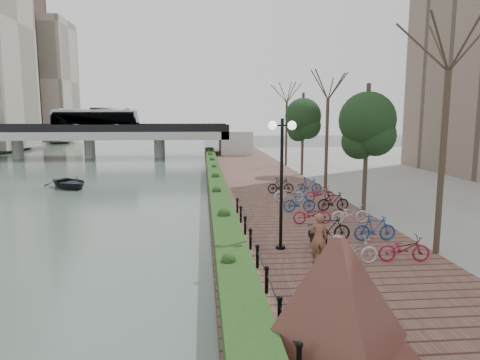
{
  "coord_description": "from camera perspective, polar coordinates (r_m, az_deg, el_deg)",
  "views": [
    {
      "loc": [
        -0.31,
        -12.14,
        5.34
      ],
      "look_at": [
        1.65,
        10.3,
        2.0
      ],
      "focal_mm": 32.0,
      "sensor_mm": 36.0,
      "label": 1
    }
  ],
  "objects": [
    {
      "name": "ground",
      "position": [
        13.27,
        -3.34,
        -15.31
      ],
      "size": [
        220.0,
        220.0,
        0.0
      ],
      "primitive_type": "plane",
      "color": "#59595B",
      "rests_on": "ground"
    },
    {
      "name": "pedestrian",
      "position": [
        14.54,
        10.4,
        -7.64
      ],
      "size": [
        0.65,
        0.46,
        1.7
      ],
      "primitive_type": "imported",
      "rotation": [
        0.0,
        0.0,
        3.05
      ],
      "color": "brown",
      "rests_on": "promenade"
    },
    {
      "name": "chain_fence",
      "position": [
        14.94,
        1.84,
        -9.06
      ],
      "size": [
        0.1,
        14.1,
        0.7
      ],
      "color": "black",
      "rests_on": "promenade"
    },
    {
      "name": "river_water",
      "position": [
        40.3,
        -26.32,
        -0.05
      ],
      "size": [
        30.0,
        130.0,
        0.02
      ],
      "primitive_type": "cube",
      "color": "#43534C",
      "rests_on": "ground"
    },
    {
      "name": "promenade",
      "position": [
        30.39,
        3.23,
        -1.23
      ],
      "size": [
        8.0,
        75.0,
        0.5
      ],
      "primitive_type": "cube",
      "color": "brown",
      "rests_on": "ground"
    },
    {
      "name": "boat",
      "position": [
        34.63,
        -21.79,
        -0.32
      ],
      "size": [
        4.74,
        4.93,
        0.83
      ],
      "primitive_type": "imported",
      "rotation": [
        0.0,
        0.0,
        0.67
      ],
      "color": "black",
      "rests_on": "river_water"
    },
    {
      "name": "granite_monument",
      "position": [
        9.26,
        12.66,
        -14.59
      ],
      "size": [
        3.65,
        3.65,
        2.47
      ],
      "color": "#42261C",
      "rests_on": "promenade"
    },
    {
      "name": "motorcycle",
      "position": [
        15.95,
        10.37,
        -7.76
      ],
      "size": [
        0.52,
        1.39,
        0.86
      ],
      "primitive_type": null,
      "rotation": [
        0.0,
        0.0,
        0.06
      ],
      "color": "black",
      "rests_on": "promenade"
    },
    {
      "name": "bicycle_parking",
      "position": [
        21.04,
        11.18,
        -3.71
      ],
      "size": [
        2.4,
        14.69,
        1.0
      ],
      "color": "silver",
      "rests_on": "promenade"
    },
    {
      "name": "street_trees",
      "position": [
        26.23,
        13.53,
        4.58
      ],
      "size": [
        3.2,
        37.12,
        6.8
      ],
      "color": "#33251E",
      "rests_on": "promenade"
    },
    {
      "name": "bridge",
      "position": [
        58.98,
        -19.33,
        6.05
      ],
      "size": [
        36.0,
        10.77,
        6.5
      ],
      "color": "#A8A8A3",
      "rests_on": "ground"
    },
    {
      "name": "lamppost",
      "position": [
        15.44,
        5.6,
        3.25
      ],
      "size": [
        1.02,
        0.32,
        4.78
      ],
      "color": "black",
      "rests_on": "promenade"
    },
    {
      "name": "inland_pavement",
      "position": [
        36.3,
        29.1,
        -0.7
      ],
      "size": [
        24.0,
        75.0,
        0.5
      ],
      "primitive_type": "cube",
      "color": "gray",
      "rests_on": "ground"
    },
    {
      "name": "hedge",
      "position": [
        32.48,
        -3.34,
        0.38
      ],
      "size": [
        1.1,
        56.0,
        0.6
      ],
      "primitive_type": "cube",
      "color": "#133413",
      "rests_on": "promenade"
    }
  ]
}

